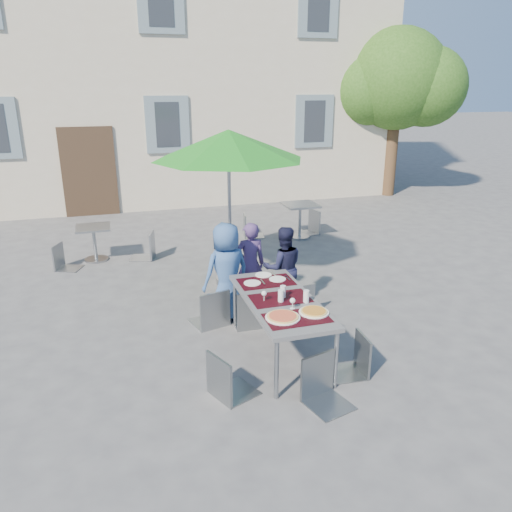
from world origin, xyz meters
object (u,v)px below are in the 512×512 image
object	(u,v)px
chair_3	(226,350)
bg_chair_r_1	(311,208)
patio_umbrella	(228,146)
pizza_near_right	(314,312)
bg_chair_l_0	(61,242)
bg_chair_r_0	(146,229)
child_1	(250,265)
dining_table	(280,303)
chair_1	(251,286)
child_2	(283,268)
chair_0	(211,286)
chair_2	(299,280)
child_0	(227,272)
chair_5	(325,354)
cafe_table_0	(94,239)
cafe_table_1	(300,215)
chair_4	(356,332)
pizza_near_left	(283,317)
bg_chair_l_1	(249,211)

from	to	relation	value
chair_3	bg_chair_r_1	bearing A→B (deg)	59.37
patio_umbrella	pizza_near_right	bearing A→B (deg)	-85.37
bg_chair_l_0	bg_chair_r_0	xyz separation A→B (m)	(1.50, 0.15, 0.06)
bg_chair_r_0	child_1	bearing A→B (deg)	-63.51
dining_table	chair_1	size ratio (longest dim) A/B	1.79
child_2	chair_1	distance (m)	0.80
chair_0	chair_2	distance (m)	1.27
child_0	patio_umbrella	xyz separation A→B (m)	(0.36, 1.27, 1.57)
child_1	chair_5	size ratio (longest dim) A/B	1.34
child_2	chair_2	bearing A→B (deg)	117.43
dining_table	chair_1	bearing A→B (deg)	98.63
chair_2	bg_chair_r_0	distance (m)	3.66
child_0	cafe_table_0	distance (m)	3.61
dining_table	chair_0	distance (m)	1.18
chair_5	cafe_table_1	bearing A→B (deg)	70.88
chair_2	bg_chair_r_0	bearing A→B (deg)	120.67
child_2	cafe_table_0	bearing A→B (deg)	-40.26
chair_1	bg_chair_l_0	xyz separation A→B (m)	(-2.61, 3.16, -0.09)
child_0	bg_chair_r_1	distance (m)	4.58
chair_4	cafe_table_1	size ratio (longest dim) A/B	1.19
pizza_near_left	chair_0	xyz separation A→B (m)	(-0.49, 1.50, -0.17)
dining_table	bg_chair_l_1	xyz separation A→B (m)	(1.04, 4.96, -0.13)
patio_umbrella	bg_chair_l_0	distance (m)	3.58
patio_umbrella	bg_chair_l_0	world-z (taller)	patio_umbrella
pizza_near_right	bg_chair_r_1	xyz separation A→B (m)	(2.19, 5.29, -0.19)
chair_2	chair_4	size ratio (longest dim) A/B	1.03
bg_chair_l_1	chair_0	bearing A→B (deg)	-112.94
chair_3	chair_4	world-z (taller)	chair_3
pizza_near_left	chair_4	size ratio (longest dim) A/B	0.43
child_0	child_2	xyz separation A→B (m)	(0.88, 0.13, -0.08)
dining_table	cafe_table_0	size ratio (longest dim) A/B	2.79
child_1	chair_5	world-z (taller)	child_1
child_0	child_1	size ratio (longest dim) A/B	1.09
pizza_near_right	chair_3	bearing A→B (deg)	-169.46
chair_1	bg_chair_l_1	size ratio (longest dim) A/B	1.07
chair_4	child_2	bearing A→B (deg)	95.14
child_1	bg_chair_r_0	distance (m)	2.91
child_2	chair_0	xyz separation A→B (m)	(-1.15, -0.32, -0.02)
child_2	cafe_table_1	size ratio (longest dim) A/B	1.66
chair_2	bg_chair_l_1	world-z (taller)	bg_chair_l_1
dining_table	bg_chair_l_1	bearing A→B (deg)	78.17
child_2	chair_5	bearing A→B (deg)	88.20
child_1	cafe_table_0	bearing A→B (deg)	-50.66
pizza_near_right	child_2	distance (m)	1.82
cafe_table_0	pizza_near_right	bearing A→B (deg)	-63.20
dining_table	child_0	size ratio (longest dim) A/B	1.32
patio_umbrella	bg_chair_l_1	world-z (taller)	patio_umbrella
pizza_near_left	child_0	size ratio (longest dim) A/B	0.28
dining_table	pizza_near_left	distance (m)	0.54
bg_chair_l_0	bg_chair_r_0	bearing A→B (deg)	5.65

